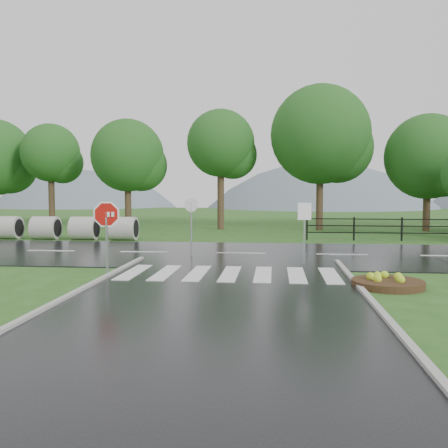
# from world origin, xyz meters

# --- Properties ---
(ground) EXTENTS (120.00, 120.00, 0.00)m
(ground) POSITION_xyz_m (0.00, 0.00, 0.00)
(ground) COLOR #29581D
(ground) RESTS_ON ground
(main_road) EXTENTS (90.00, 8.00, 0.04)m
(main_road) POSITION_xyz_m (0.00, 10.00, 0.00)
(main_road) COLOR black
(main_road) RESTS_ON ground
(crosswalk) EXTENTS (6.50, 2.80, 0.02)m
(crosswalk) POSITION_xyz_m (0.00, 5.00, 0.06)
(crosswalk) COLOR silver
(crosswalk) RESTS_ON ground
(fence_west) EXTENTS (9.58, 0.08, 1.20)m
(fence_west) POSITION_xyz_m (7.75, 16.00, 0.72)
(fence_west) COLOR black
(fence_west) RESTS_ON ground
(hills) EXTENTS (102.00, 48.00, 48.00)m
(hills) POSITION_xyz_m (3.49, 65.00, -15.54)
(hills) COLOR slate
(hills) RESTS_ON ground
(treeline) EXTENTS (83.20, 5.20, 10.00)m
(treeline) POSITION_xyz_m (1.00, 24.00, 0.00)
(treeline) COLOR #1B5119
(treeline) RESTS_ON ground
(culvert_pipes) EXTENTS (11.80, 1.20, 1.20)m
(culvert_pipes) POSITION_xyz_m (-11.65, 15.00, 0.60)
(culvert_pipes) COLOR #9E9B93
(culvert_pipes) RESTS_ON ground
(stop_sign) EXTENTS (1.04, 0.27, 2.41)m
(stop_sign) POSITION_xyz_m (-3.68, 4.53, 1.69)
(stop_sign) COLOR #939399
(stop_sign) RESTS_ON ground
(flower_bed) EXTENTS (1.90, 1.90, 0.38)m
(flower_bed) POSITION_xyz_m (4.36, 3.64, 0.14)
(flower_bed) COLOR #332111
(flower_bed) RESTS_ON ground
(reg_sign_small) EXTENTS (0.47, 0.14, 2.15)m
(reg_sign_small) POSITION_xyz_m (2.35, 7.32, 1.52)
(reg_sign_small) COLOR #939399
(reg_sign_small) RESTS_ON ground
(reg_sign_round) EXTENTS (0.53, 0.10, 2.29)m
(reg_sign_round) POSITION_xyz_m (-1.84, 8.86, 1.44)
(reg_sign_round) COLOR #939399
(reg_sign_round) RESTS_ON ground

